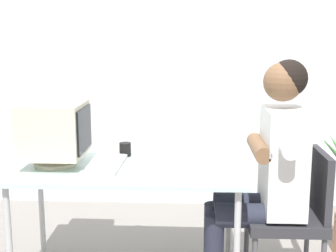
% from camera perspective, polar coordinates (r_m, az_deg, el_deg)
% --- Properties ---
extents(wall_back, '(8.00, 0.10, 3.00)m').
position_cam_1_polar(wall_back, '(4.10, 1.86, 11.19)').
color(wall_back, silver).
rests_on(wall_back, ground_plane).
extents(desk, '(1.36, 0.70, 0.71)m').
position_cam_1_polar(desk, '(2.85, -4.80, -6.04)').
color(desk, '#B7B7BC').
rests_on(desk, ground_plane).
extents(crt_monitor, '(0.36, 0.39, 0.38)m').
position_cam_1_polar(crt_monitor, '(2.90, -13.32, -0.48)').
color(crt_monitor, beige).
rests_on(crt_monitor, desk).
extents(keyboard, '(0.16, 0.44, 0.03)m').
position_cam_1_polar(keyboard, '(2.85, -6.97, -4.57)').
color(keyboard, silver).
rests_on(keyboard, desk).
extents(office_chair, '(0.43, 0.43, 0.83)m').
position_cam_1_polar(office_chair, '(2.91, 14.84, -9.70)').
color(office_chair, '#4C4C51').
rests_on(office_chair, ground_plane).
extents(person_seated, '(0.68, 0.60, 1.34)m').
position_cam_1_polar(person_seated, '(2.80, 11.74, -4.63)').
color(person_seated, silver).
rests_on(person_seated, ground_plane).
extents(desk_mug, '(0.07, 0.09, 0.09)m').
position_cam_1_polar(desk_mug, '(3.09, -5.10, -2.76)').
color(desk_mug, black).
rests_on(desk_mug, desk).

